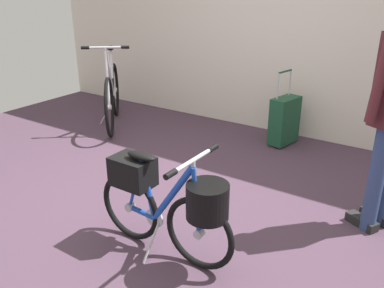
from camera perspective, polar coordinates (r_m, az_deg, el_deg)
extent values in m
plane|color=#473342|center=(3.27, -3.31, -9.51)|extent=(7.02, 7.02, 0.00)
torus|color=black|center=(2.57, 1.01, -12.55)|extent=(0.50, 0.04, 0.50)
cylinder|color=#B7B7BC|center=(2.57, 1.01, -12.55)|extent=(0.06, 0.05, 0.06)
torus|color=black|center=(2.88, -8.75, -8.78)|extent=(0.50, 0.04, 0.50)
cylinder|color=#B7B7BC|center=(2.88, -8.75, -8.78)|extent=(0.06, 0.05, 0.06)
cylinder|color=#1947B2|center=(2.82, -7.07, -9.56)|extent=(0.22, 0.04, 0.05)
cylinder|color=#1947B2|center=(2.56, -2.77, -7.07)|extent=(0.35, 0.05, 0.49)
cylinder|color=#1947B2|center=(2.68, -6.24, -6.33)|extent=(0.13, 0.04, 0.42)
cylinder|color=#1947B2|center=(2.82, -7.07, -9.56)|extent=(0.22, 0.03, 0.04)
cylinder|color=#1947B2|center=(2.46, 0.60, -8.07)|extent=(0.07, 0.03, 0.45)
cylinder|color=#1947B2|center=(2.74, -8.01, -5.58)|extent=(0.15, 0.02, 0.41)
ellipsoid|color=black|center=(2.61, -7.22, -1.67)|extent=(0.22, 0.09, 0.05)
cylinder|color=#B7B7BC|center=(2.36, 0.15, -2.77)|extent=(0.03, 0.03, 0.04)
cylinder|color=#B7B7BC|center=(2.35, 0.15, -2.33)|extent=(0.03, 0.44, 0.03)
cylinder|color=black|center=(2.19, -3.06, -4.29)|extent=(0.04, 0.09, 0.04)
cylinder|color=black|center=(2.52, 2.93, -0.61)|extent=(0.04, 0.09, 0.04)
cylinder|color=#B7B7BC|center=(2.76, -5.32, -10.37)|extent=(0.14, 0.02, 0.14)
cylinder|color=#B7B7BC|center=(2.75, -5.76, -13.65)|extent=(0.02, 0.19, 0.24)
cylinder|color=black|center=(2.41, 2.21, -8.09)|extent=(0.26, 0.26, 0.22)
cube|color=black|center=(2.71, -8.38, -3.85)|extent=(0.28, 0.20, 0.20)
torus|color=black|center=(4.80, -11.61, 5.12)|extent=(0.47, 0.57, 0.70)
cylinder|color=#B7B7BC|center=(4.80, -11.61, 5.12)|extent=(0.08, 0.08, 0.06)
torus|color=black|center=(5.57, -10.83, 7.54)|extent=(0.47, 0.57, 0.70)
cylinder|color=#B7B7BC|center=(5.57, -10.83, 7.54)|extent=(0.08, 0.08, 0.06)
cylinder|color=silver|center=(5.43, -10.96, 7.04)|extent=(0.22, 0.26, 0.05)
cylinder|color=silver|center=(4.99, -11.58, 9.45)|extent=(0.33, 0.39, 0.68)
cylinder|color=silver|center=(5.28, -11.26, 9.75)|extent=(0.13, 0.15, 0.59)
cylinder|color=silver|center=(5.43, -10.96, 7.04)|extent=(0.21, 0.26, 0.04)
cylinder|color=silver|center=(4.75, -11.87, 8.90)|extent=(0.08, 0.09, 0.64)
cylinder|color=silver|center=(5.43, -11.12, 10.18)|extent=(0.14, 0.17, 0.57)
ellipsoid|color=black|center=(5.29, -11.45, 13.18)|extent=(0.21, 0.23, 0.05)
cylinder|color=#B7B7BC|center=(4.72, -12.15, 12.97)|extent=(0.03, 0.03, 0.04)
cylinder|color=#B7B7BC|center=(4.72, -12.17, 13.21)|extent=(0.36, 0.30, 0.03)
cylinder|color=black|center=(4.74, -14.88, 13.03)|extent=(0.09, 0.08, 0.04)
cylinder|color=black|center=(4.70, -9.43, 13.36)|extent=(0.09, 0.08, 0.04)
cylinder|color=#B7B7BC|center=(5.28, -11.09, 6.52)|extent=(0.10, 0.12, 0.14)
cylinder|color=#B7B7BC|center=(5.29, -11.97, 4.47)|extent=(0.16, 0.13, 0.32)
cube|color=black|center=(3.45, 24.58, -9.25)|extent=(0.25, 0.19, 0.07)
cylinder|color=navy|center=(3.14, 24.55, -4.74)|extent=(0.11, 0.11, 0.80)
cube|color=black|center=(3.34, 22.88, -10.08)|extent=(0.25, 0.19, 0.07)
cylinder|color=#4C1E23|center=(2.82, 24.97, 7.79)|extent=(0.11, 0.08, 0.53)
cube|color=#19472D|center=(4.58, 12.94, 3.27)|extent=(0.25, 0.39, 0.52)
cylinder|color=#B7B7BC|center=(4.40, 12.06, 8.01)|extent=(0.02, 0.02, 0.28)
cylinder|color=#B7B7BC|center=(4.59, 13.70, 8.44)|extent=(0.02, 0.02, 0.28)
cylinder|color=#19472D|center=(4.47, 13.05, 9.98)|extent=(0.07, 0.23, 0.02)
cylinder|color=black|center=(4.55, 12.35, -0.34)|extent=(0.04, 0.03, 0.04)
cylinder|color=black|center=(4.75, 14.06, 0.47)|extent=(0.04, 0.03, 0.04)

